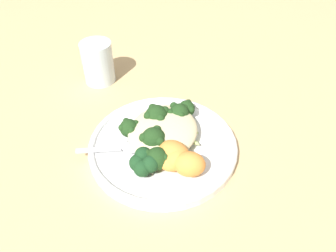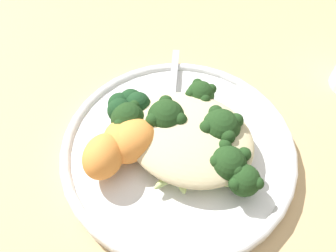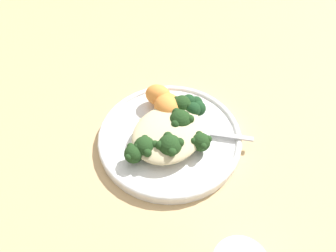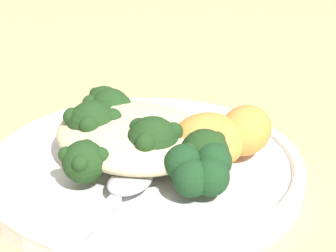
{
  "view_description": "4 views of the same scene",
  "coord_description": "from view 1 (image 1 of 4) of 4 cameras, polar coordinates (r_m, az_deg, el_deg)",
  "views": [
    {
      "loc": [
        0.39,
        0.13,
        0.45
      ],
      "look_at": [
        -0.02,
        -0.0,
        0.06
      ],
      "focal_mm": 35.0,
      "sensor_mm": 36.0,
      "label": 1
    },
    {
      "loc": [
        -0.1,
        0.18,
        0.34
      ],
      "look_at": [
        -0.0,
        -0.01,
        0.05
      ],
      "focal_mm": 35.0,
      "sensor_mm": 36.0,
      "label": 2
    },
    {
      "loc": [
        -0.34,
        -0.23,
        0.5
      ],
      "look_at": [
        -0.03,
        -0.02,
        0.06
      ],
      "focal_mm": 35.0,
      "sensor_mm": 36.0,
      "label": 3
    },
    {
      "loc": [
        0.32,
        -0.29,
        0.24
      ],
      "look_at": [
        -0.0,
        0.01,
        0.05
      ],
      "focal_mm": 60.0,
      "sensor_mm": 36.0,
      "label": 4
    }
  ],
  "objects": [
    {
      "name": "kale_tuft",
      "position": [
        0.54,
        -4.01,
        -6.26
      ],
      "size": [
        0.05,
        0.05,
        0.04
      ],
      "color": "#193D1E",
      "rests_on": "plate"
    },
    {
      "name": "spoon",
      "position": [
        0.59,
        -7.04,
        -3.66
      ],
      "size": [
        0.07,
        0.12,
        0.01
      ],
      "rotation": [
        0.0,
        0.0,
        5.13
      ],
      "color": "#B7B7BC",
      "rests_on": "plate"
    },
    {
      "name": "broccoli_stalk_2",
      "position": [
        0.61,
        -1.5,
        1.39
      ],
      "size": [
        0.06,
        0.12,
        0.04
      ],
      "rotation": [
        0.0,
        0.0,
        4.38
      ],
      "color": "#ADC675",
      "rests_on": "plate"
    },
    {
      "name": "broccoli_stalk_0",
      "position": [
        0.64,
        3.16,
        2.3
      ],
      "size": [
        0.09,
        0.04,
        0.03
      ],
      "rotation": [
        0.0,
        0.0,
        3.37
      ],
      "color": "#ADC675",
      "rests_on": "plate"
    },
    {
      "name": "ground_plane",
      "position": [
        0.6,
        -0.27,
        -5.21
      ],
      "size": [
        4.0,
        4.0,
        0.0
      ],
      "primitive_type": "plane",
      "color": "tan"
    },
    {
      "name": "sweet_potato_chunk_1",
      "position": [
        0.55,
        1.06,
        -5.71
      ],
      "size": [
        0.07,
        0.07,
        0.03
      ],
      "primitive_type": "ellipsoid",
      "rotation": [
        0.0,
        0.0,
        2.51
      ],
      "color": "orange",
      "rests_on": "plate"
    },
    {
      "name": "broccoli_stalk_3",
      "position": [
        0.6,
        -4.43,
        -0.75
      ],
      "size": [
        0.05,
        0.13,
        0.03
      ],
      "rotation": [
        0.0,
        0.0,
        4.92
      ],
      "color": "#ADC675",
      "rests_on": "plate"
    },
    {
      "name": "broccoli_stalk_5",
      "position": [
        0.55,
        -1.27,
        -5.07
      ],
      "size": [
        0.12,
        0.06,
        0.04
      ],
      "rotation": [
        0.0,
        0.0,
        5.96
      ],
      "color": "#ADC675",
      "rests_on": "plate"
    },
    {
      "name": "plate",
      "position": [
        0.61,
        -0.88,
        -3.4
      ],
      "size": [
        0.27,
        0.27,
        0.02
      ],
      "color": "white",
      "rests_on": "ground_plane"
    },
    {
      "name": "broccoli_stalk_4",
      "position": [
        0.57,
        -1.87,
        -2.27
      ],
      "size": [
        0.08,
        0.09,
        0.04
      ],
      "rotation": [
        0.0,
        0.0,
        5.42
      ],
      "color": "#ADC675",
      "rests_on": "plate"
    },
    {
      "name": "broccoli_stalk_1",
      "position": [
        0.62,
        1.78,
        1.76
      ],
      "size": [
        0.08,
        0.06,
        0.04
      ],
      "rotation": [
        0.0,
        0.0,
        3.69
      ],
      "color": "#ADC675",
      "rests_on": "plate"
    },
    {
      "name": "sweet_potato_chunk_3",
      "position": [
        0.55,
        1.01,
        -4.8
      ],
      "size": [
        0.07,
        0.07,
        0.04
      ],
      "primitive_type": "ellipsoid",
      "rotation": [
        0.0,
        0.0,
        4.32
      ],
      "color": "orange",
      "rests_on": "plate"
    },
    {
      "name": "quinoa_mound",
      "position": [
        0.6,
        -0.88,
        -0.82
      ],
      "size": [
        0.15,
        0.12,
        0.03
      ],
      "primitive_type": "ellipsoid",
      "color": "beige",
      "rests_on": "plate"
    },
    {
      "name": "sweet_potato_chunk_2",
      "position": [
        0.53,
        3.77,
        -6.64
      ],
      "size": [
        0.05,
        0.06,
        0.04
      ],
      "primitive_type": "ellipsoid",
      "rotation": [
        0.0,
        0.0,
        1.78
      ],
      "color": "orange",
      "rests_on": "plate"
    },
    {
      "name": "sweet_potato_chunk_0",
      "position": [
        0.55,
        1.54,
        -5.6
      ],
      "size": [
        0.06,
        0.06,
        0.04
      ],
      "primitive_type": "ellipsoid",
      "rotation": [
        0.0,
        0.0,
        5.9
      ],
      "color": "orange",
      "rests_on": "plate"
    },
    {
      "name": "water_glass",
      "position": [
        0.78,
        -12.09,
        10.78
      ],
      "size": [
        0.07,
        0.07,
        0.1
      ],
      "primitive_type": "cylinder",
      "color": "silver",
      "rests_on": "ground_plane"
    }
  ]
}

